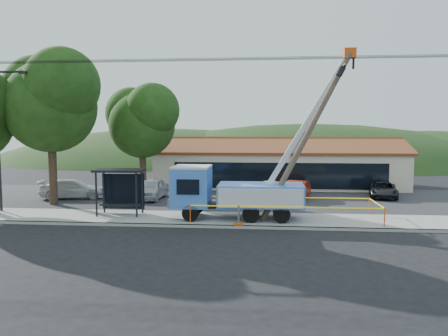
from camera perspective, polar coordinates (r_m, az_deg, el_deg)
name	(u,v)px	position (r m, az deg, el deg)	size (l,w,h in m)	color
ground	(209,237)	(21.91, -2.02, -9.02)	(120.00, 120.00, 0.00)	black
curb	(214,226)	(23.92, -1.37, -7.63)	(60.00, 0.25, 0.15)	#A09D95
sidewalk	(217,219)	(25.77, -0.87, -6.71)	(60.00, 4.00, 0.15)	#A09D95
parking_lot	(229,198)	(33.61, 0.60, -4.00)	(60.00, 12.00, 0.10)	#28282B
strip_mall	(278,166)	(41.22, 7.07, 0.20)	(22.50, 8.53, 4.67)	beige
streetlight	(1,130)	(30.87, -27.10, 4.45)	(2.13, 0.22, 9.00)	black
tree_west_near	(50,98)	(32.68, -21.74, 8.54)	(7.56, 6.72, 10.80)	#332316
tree_lot	(142,118)	(35.45, -10.67, 6.38)	(6.30, 5.60, 8.94)	#332316
hill_west	(165,160)	(78.30, -7.77, 1.07)	(78.40, 56.00, 28.00)	#193312
hill_center	(307,161)	(76.61, 10.76, 0.94)	(89.60, 64.00, 32.00)	#193312
hill_east	(427,161)	(80.99, 24.99, 0.78)	(72.80, 52.00, 26.00)	#193312
utility_truck	(234,190)	(25.45, 1.26, -2.90)	(10.38, 4.10, 9.61)	black
leaning_pole	(310,130)	(24.91, 11.13, 4.91)	(5.00, 1.87, 9.50)	#4D3D32
bus_shelter	(121,181)	(27.31, -13.36, -1.68)	(2.90, 1.81, 2.77)	black
caution_tape	(284,205)	(25.85, 7.86, -4.86)	(10.60, 3.49, 1.01)	#E14A0C
car_silver	(151,200)	(33.51, -9.48, -4.18)	(1.84, 4.56, 1.55)	silver
car_red	(296,201)	(33.29, 9.40, -4.24)	(1.46, 4.19, 1.38)	#A62310
car_white	(74,199)	(35.34, -19.01, -3.91)	(2.01, 4.95, 1.44)	silver
car_dark	(383,199)	(35.99, 20.06, -3.78)	(1.99, 4.31, 1.20)	black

